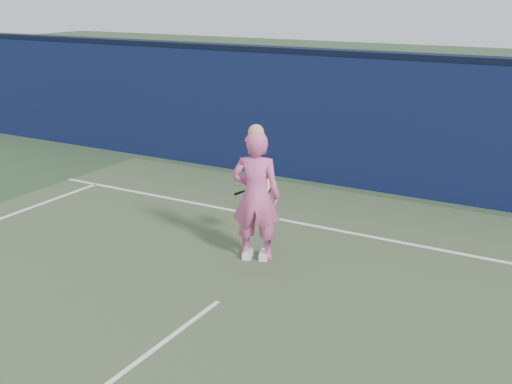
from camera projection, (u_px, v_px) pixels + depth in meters
The scene contains 6 objects.
ground at pixel (169, 339), 7.08m from camera, with size 80.00×80.00×0.00m, color #2B452A.
backstop_wall at pixel (374, 124), 12.09m from camera, with size 24.00×0.40×2.50m, color #0C1838.
wall_cap at pixel (378, 54), 11.70m from camera, with size 24.00×0.42×0.10m, color black.
player at pixel (256, 196), 8.94m from camera, with size 0.80×0.66×1.95m.
racket at pixel (261, 186), 9.41m from camera, with size 0.46×0.43×0.32m.
court_lines at pixel (150, 352), 6.80m from camera, with size 11.00×12.04×0.01m.
Camera 1 is at (3.92, -4.97, 3.70)m, focal length 45.00 mm.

